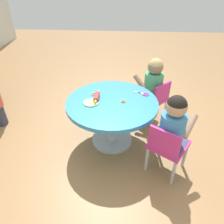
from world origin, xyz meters
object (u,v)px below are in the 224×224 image
Objects in this scene: child_chair_right at (154,99)px; craft_table at (112,111)px; child_chair_left at (167,146)px; craft_scissors at (142,93)px; rolling_pin at (97,97)px; seated_child_left at (173,123)px; seated_child_right at (153,80)px.

craft_table is at bearing 132.06° from child_chair_right.
child_chair_left reaches higher than craft_scissors.
child_chair_left is 2.33× the size of rolling_pin.
craft_table is 1.69× the size of child_chair_left.
craft_table is 3.94× the size of rolling_pin.
seated_child_left reaches higher than craft_scissors.
seated_child_right reaches higher than child_chair_left.
child_chair_left is at bearing -126.70° from craft_table.
seated_child_left reaches higher than rolling_pin.
seated_child_left reaches higher than child_chair_left.
seated_child_right is (0.45, -0.44, 0.14)m from craft_table.
child_chair_left is 3.76× the size of craft_scissors.
seated_child_left is at bearing -119.28° from rolling_pin.
rolling_pin is at bearing 60.72° from seated_child_left.
seated_child_left is at bearing -173.72° from seated_child_right.
seated_child_right reaches higher than child_chair_right.
craft_scissors is (0.52, 0.23, -0.02)m from seated_child_left.
craft_table is 0.37m from craft_scissors.
craft_scissors is (-0.25, 0.17, 0.21)m from child_chair_right.
seated_child_left is 0.80m from seated_child_right.
craft_table is at bearing 135.66° from seated_child_right.
seated_child_left reaches higher than craft_table.
craft_scissors is at bearing -60.24° from craft_table.
craft_table is 0.64m from child_chair_right.
craft_scissors is at bearing 153.45° from seated_child_right.
rolling_pin is at bearing 121.66° from child_chair_right.
seated_child_right is at bearing -44.34° from craft_table.
rolling_pin reaches higher than craft_table.
seated_child_left is at bearing -123.09° from craft_table.
child_chair_left is at bearing -177.32° from child_chair_right.
seated_child_left is 2.22× the size of rolling_pin.
craft_table is 6.37× the size of craft_scissors.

